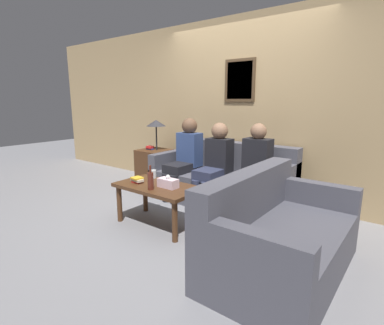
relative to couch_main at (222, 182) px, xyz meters
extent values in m
plane|color=gray|center=(0.00, -0.52, -0.29)|extent=(16.00, 16.00, 0.00)
cube|color=tan|center=(0.00, 0.47, 1.01)|extent=(9.00, 0.06, 2.60)
cube|color=#4C3823|center=(0.00, 0.42, 1.41)|extent=(0.48, 0.02, 0.60)
cube|color=#B7CCB2|center=(0.00, 0.42, 1.41)|extent=(0.40, 0.01, 0.52)
cube|color=#4C4C56|center=(0.00, -0.05, -0.08)|extent=(1.96, 0.88, 0.41)
cube|color=#4C4C56|center=(0.00, 0.29, 0.33)|extent=(1.96, 0.20, 0.42)
cube|color=#4C4C56|center=(-0.91, -0.05, 0.03)|extent=(0.14, 0.88, 0.64)
cube|color=#4C4C56|center=(0.91, -0.05, 0.03)|extent=(0.14, 0.88, 0.64)
cube|color=#4C4C56|center=(1.37, -1.21, -0.08)|extent=(0.88, 1.53, 0.41)
cube|color=#4C4C56|center=(1.03, -1.21, 0.33)|extent=(0.20, 1.53, 0.42)
cube|color=#4C4C56|center=(1.37, -1.90, 0.03)|extent=(0.88, 0.14, 0.64)
cube|color=#4C4C56|center=(1.37, -0.51, 0.03)|extent=(0.88, 0.14, 0.64)
cube|color=#4C2D19|center=(-0.14, -1.15, 0.17)|extent=(0.99, 0.54, 0.04)
cylinder|color=#4C2D19|center=(-0.58, -1.36, -0.07)|extent=(0.06, 0.06, 0.44)
cylinder|color=#4C2D19|center=(0.30, -1.36, -0.07)|extent=(0.06, 0.06, 0.44)
cylinder|color=#4C2D19|center=(-0.58, -0.94, -0.07)|extent=(0.06, 0.06, 0.44)
cylinder|color=#4C2D19|center=(0.30, -0.94, -0.07)|extent=(0.06, 0.06, 0.44)
cube|color=#4C2D19|center=(-1.31, -0.03, 0.02)|extent=(0.48, 0.48, 0.62)
cylinder|color=#262628|center=(-1.25, -0.03, 0.54)|extent=(0.02, 0.02, 0.41)
cone|color=#2D2D33|center=(-1.25, -0.03, 0.77)|extent=(0.32, 0.32, 0.10)
cube|color=navy|center=(-1.38, -0.06, 0.34)|extent=(0.13, 0.08, 0.02)
cube|color=red|center=(-1.38, -0.06, 0.36)|extent=(0.12, 0.10, 0.02)
cube|color=red|center=(-1.38, -0.06, 0.38)|extent=(0.11, 0.08, 0.02)
cylinder|color=#562319|center=(-0.09, -1.31, 0.28)|extent=(0.07, 0.07, 0.19)
cylinder|color=#562319|center=(-0.09, -1.31, 0.42)|extent=(0.02, 0.02, 0.08)
cylinder|color=silver|center=(-0.41, -0.94, 0.24)|extent=(0.08, 0.08, 0.10)
cube|color=red|center=(-0.41, -1.22, 0.20)|extent=(0.11, 0.08, 0.02)
cube|color=beige|center=(-0.41, -1.22, 0.22)|extent=(0.17, 0.10, 0.03)
cube|color=gold|center=(-0.41, -1.22, 0.24)|extent=(0.13, 0.13, 0.02)
cube|color=silver|center=(0.01, -1.14, 0.24)|extent=(0.23, 0.12, 0.10)
sphere|color=white|center=(0.01, -1.14, 0.31)|extent=(0.05, 0.05, 0.05)
cube|color=black|center=(-0.54, -0.28, 0.17)|extent=(0.31, 0.45, 0.14)
cylinder|color=black|center=(-0.62, -0.50, -0.08)|extent=(0.11, 0.11, 0.41)
cylinder|color=black|center=(-0.47, -0.50, -0.08)|extent=(0.11, 0.11, 0.41)
cube|color=#33477A|center=(-0.54, -0.05, 0.42)|extent=(0.34, 0.22, 0.49)
sphere|color=brown|center=(-0.54, -0.05, 0.77)|extent=(0.23, 0.23, 0.23)
cube|color=#2D334C|center=(0.00, -0.30, 0.17)|extent=(0.31, 0.43, 0.14)
cylinder|color=#2D334C|center=(-0.08, -0.51, -0.08)|extent=(0.11, 0.11, 0.41)
cylinder|color=#2D334C|center=(0.08, -0.51, -0.08)|extent=(0.11, 0.11, 0.41)
cube|color=black|center=(0.00, -0.08, 0.40)|extent=(0.34, 0.22, 0.46)
sphere|color=#8C664C|center=(0.00, -0.08, 0.73)|extent=(0.23, 0.23, 0.23)
cube|color=black|center=(0.54, -0.24, 0.17)|extent=(0.31, 0.45, 0.14)
cylinder|color=black|center=(0.46, -0.47, -0.08)|extent=(0.11, 0.11, 0.41)
cylinder|color=black|center=(0.61, -0.47, -0.08)|extent=(0.11, 0.11, 0.41)
cube|color=black|center=(0.54, -0.02, 0.42)|extent=(0.34, 0.22, 0.49)
sphere|color=#8C664C|center=(0.54, -0.02, 0.75)|extent=(0.20, 0.20, 0.20)
sphere|color=#A87A51|center=(0.77, -1.23, -0.19)|extent=(0.19, 0.19, 0.19)
sphere|color=#A87A51|center=(0.77, -1.23, -0.05)|extent=(0.13, 0.13, 0.13)
sphere|color=#A87A51|center=(0.72, -1.23, -0.01)|extent=(0.04, 0.04, 0.04)
sphere|color=#A87A51|center=(0.81, -1.23, -0.01)|extent=(0.04, 0.04, 0.04)
sphere|color=tan|center=(0.77, -1.28, -0.06)|extent=(0.05, 0.05, 0.05)
camera|label=1|loc=(2.18, -3.50, 1.15)|focal=28.00mm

